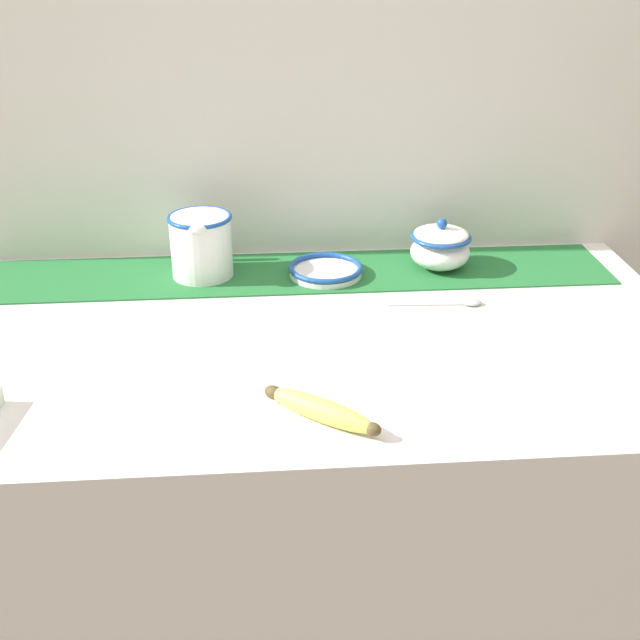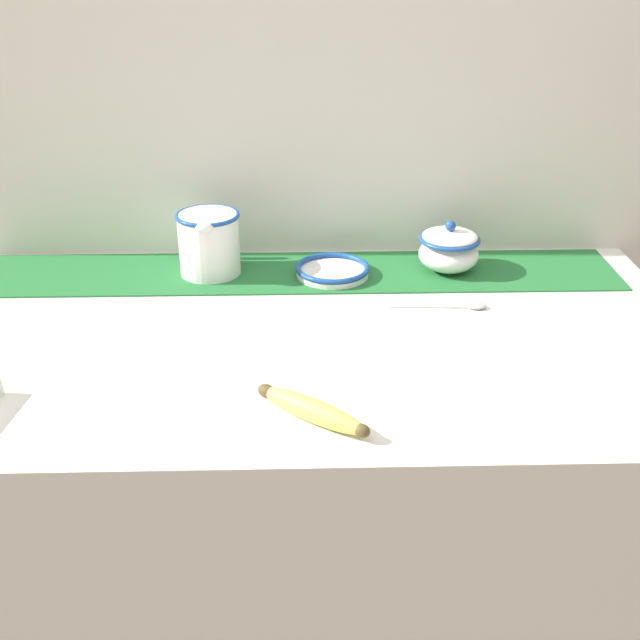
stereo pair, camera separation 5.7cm
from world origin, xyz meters
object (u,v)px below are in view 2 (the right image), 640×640
Objects in this scene: sugar_bowl at (450,249)px; cream_pitcher at (210,241)px; spoon at (470,306)px; banana at (313,410)px; small_dish at (333,270)px.

cream_pitcher is at bearing 179.85° from sugar_bowl.
spoon is at bearing -86.63° from sugar_bowl.
spoon is (0.46, -0.16, -0.06)m from cream_pitcher.
cream_pitcher reaches higher than banana.
banana reaches higher than small_dish.
small_dish is 0.84× the size of spoon.
banana reaches higher than spoon.
spoon is (0.28, 0.34, -0.01)m from banana.
banana is at bearing -95.64° from small_dish.
cream_pitcher is at bearing 174.99° from small_dish.
sugar_bowl is at bearing -0.15° from cream_pitcher.
cream_pitcher reaches higher than spoon.
spoon is at bearing 50.63° from banana.
small_dish is 0.89× the size of banana.
cream_pitcher reaches higher than sugar_bowl.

